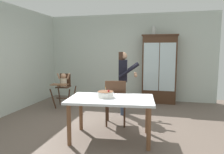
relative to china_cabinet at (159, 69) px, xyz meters
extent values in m
plane|color=#66564C|center=(-0.97, -2.37, -1.02)|extent=(6.24, 6.24, 0.00)
cube|color=beige|center=(-0.97, 0.26, 0.33)|extent=(5.32, 0.06, 2.70)
cube|color=#422819|center=(0.00, 0.00, -0.03)|extent=(0.98, 0.42, 1.99)
cube|color=#422819|center=(0.00, 0.00, 0.99)|extent=(1.04, 0.48, 0.04)
cube|color=silver|center=(-0.23, -0.21, 0.07)|extent=(0.44, 0.01, 1.39)
cube|color=silver|center=(0.23, -0.21, 0.07)|extent=(0.44, 0.01, 1.39)
cube|color=#422819|center=(0.00, 0.00, 0.07)|extent=(0.90, 0.36, 0.02)
cylinder|color=#B2B7B2|center=(-0.19, 0.00, 1.12)|extent=(0.13, 0.13, 0.22)
cylinder|color=#B2B7B2|center=(-0.19, 0.00, 1.25)|extent=(0.07, 0.07, 0.05)
cylinder|color=#422819|center=(-2.75, -1.40, -0.74)|extent=(0.13, 0.15, 0.56)
cylinder|color=#422819|center=(-2.31, -1.36, -0.74)|extent=(0.15, 0.13, 0.56)
cylinder|color=#422819|center=(-2.79, -0.97, -0.74)|extent=(0.15, 0.13, 0.56)
cylinder|color=#422819|center=(-2.35, -0.92, -0.74)|extent=(0.13, 0.15, 0.56)
cube|color=#422819|center=(-2.55, -1.16, -0.77)|extent=(0.42, 0.08, 0.02)
cube|color=#422819|center=(-2.55, -1.16, -0.45)|extent=(0.37, 0.37, 0.02)
cube|color=#422819|center=(-2.57, -1.01, -0.26)|extent=(0.31, 0.06, 0.34)
cube|color=brown|center=(-2.52, -1.43, -0.34)|extent=(0.46, 0.28, 0.02)
cylinder|color=beige|center=(-2.55, -1.14, -0.32)|extent=(0.17, 0.17, 0.22)
sphere|color=tan|center=(-2.55, -1.14, -0.15)|extent=(0.15, 0.15, 0.15)
cylinder|color=tan|center=(-2.69, -1.16, -0.15)|extent=(0.10, 0.05, 0.17)
cylinder|color=tan|center=(-2.41, -1.13, -0.15)|extent=(0.10, 0.05, 0.17)
cylinder|color=#33425B|center=(-0.83, -1.49, -0.61)|extent=(0.11, 0.11, 0.82)
cylinder|color=#33425B|center=(-0.85, -1.32, -0.61)|extent=(0.11, 0.11, 0.82)
cube|color=black|center=(-0.84, -1.41, 0.06)|extent=(0.25, 0.38, 0.52)
cube|color=white|center=(-0.74, -1.39, 0.06)|extent=(0.02, 0.06, 0.49)
sphere|color=tan|center=(-0.84, -1.41, 0.41)|extent=(0.19, 0.19, 0.19)
cube|color=#382319|center=(-0.89, -1.41, 0.29)|extent=(0.13, 0.21, 0.44)
cylinder|color=black|center=(-0.67, -1.59, 0.08)|extent=(0.50, 0.14, 0.37)
sphere|color=tan|center=(-0.52, -1.56, -0.03)|extent=(0.08, 0.08, 0.08)
cylinder|color=black|center=(-0.73, -1.19, 0.08)|extent=(0.50, 0.14, 0.37)
sphere|color=tan|center=(-0.57, -1.17, -0.03)|extent=(0.08, 0.08, 0.08)
cube|color=silver|center=(-0.78, -2.90, -0.30)|extent=(1.55, 1.02, 0.04)
cylinder|color=brown|center=(-1.39, -3.31, -0.67)|extent=(0.07, 0.07, 0.70)
cylinder|color=brown|center=(-0.11, -3.18, -0.67)|extent=(0.07, 0.07, 0.70)
cylinder|color=brown|center=(-1.46, -2.62, -0.67)|extent=(0.07, 0.07, 0.70)
cylinder|color=brown|center=(-0.18, -2.49, -0.67)|extent=(0.07, 0.07, 0.70)
cylinder|color=white|center=(-0.89, -2.87, -0.23)|extent=(0.28, 0.28, 0.10)
cylinder|color=brown|center=(-0.89, -2.87, -0.18)|extent=(0.27, 0.27, 0.01)
cylinder|color=#F2E5CC|center=(-0.89, -2.87, -0.14)|extent=(0.01, 0.01, 0.06)
cone|color=yellow|center=(-0.89, -2.87, -0.10)|extent=(0.02, 0.02, 0.02)
sphere|color=red|center=(-0.82, -2.90, -0.15)|extent=(0.04, 0.04, 0.04)
cylinder|color=#422819|center=(-0.71, -1.93, -0.79)|extent=(0.04, 0.04, 0.45)
cylinder|color=#422819|center=(-1.07, -1.99, -0.79)|extent=(0.04, 0.04, 0.45)
cylinder|color=#422819|center=(-0.65, -2.30, -0.79)|extent=(0.04, 0.04, 0.45)
cylinder|color=#422819|center=(-1.01, -2.36, -0.79)|extent=(0.04, 0.04, 0.45)
cube|color=brown|center=(-0.86, -2.15, -0.55)|extent=(0.51, 0.51, 0.03)
cube|color=#422819|center=(-0.83, -2.34, -0.30)|extent=(0.42, 0.11, 0.48)
cylinder|color=#422819|center=(-0.64, -2.31, -0.30)|extent=(0.03, 0.03, 0.48)
cylinder|color=#422819|center=(-1.01, -2.37, -0.30)|extent=(0.03, 0.03, 0.48)
camera|label=1|loc=(0.05, -6.33, 0.53)|focal=33.22mm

